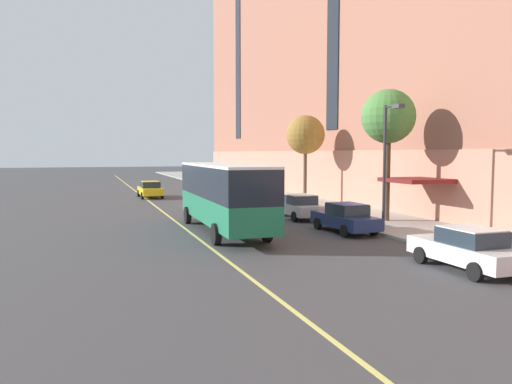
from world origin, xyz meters
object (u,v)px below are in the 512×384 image
object	(u,v)px
street_tree_mid_block	(388,118)
street_lamp	(387,154)
parked_car_silver_4	(298,206)
parked_car_white_6	(468,249)
parked_car_red_0	(232,190)
street_tree_far_uptown	(305,135)
parked_car_navy_3	(345,218)
city_bus	(224,193)
taxi_cab	(150,189)
parked_car_navy_1	(211,184)

from	to	relation	value
street_tree_mid_block	street_lamp	bearing A→B (deg)	-123.82
parked_car_silver_4	parked_car_white_6	world-z (taller)	same
parked_car_white_6	street_lamp	world-z (taller)	street_lamp
parked_car_red_0	street_tree_far_uptown	world-z (taller)	street_tree_far_uptown
parked_car_navy_3	parked_car_silver_4	xyz separation A→B (m)	(-0.05, 6.02, 0.00)
parked_car_white_6	city_bus	bearing A→B (deg)	118.48
street_tree_far_uptown	street_lamp	xyz separation A→B (m)	(-2.32, -15.24, -1.48)
city_bus	street_lamp	size ratio (longest dim) A/B	1.76
parked_car_navy_3	parked_car_white_6	distance (m)	8.99
parked_car_red_0	parked_car_white_6	size ratio (longest dim) A/B	0.94
parked_car_navy_3	street_lamp	xyz separation A→B (m)	(1.82, -1.04, 3.39)
city_bus	taxi_cab	world-z (taller)	city_bus
parked_car_silver_4	taxi_cab	bearing A→B (deg)	111.63
parked_car_navy_3	parked_car_navy_1	bearing A→B (deg)	90.10
parked_car_navy_1	parked_car_silver_4	xyz separation A→B (m)	(0.00, -23.62, 0.00)
taxi_cab	street_tree_far_uptown	bearing A→B (deg)	-41.17
parked_car_silver_4	parked_car_white_6	size ratio (longest dim) A/B	1.03
parked_car_navy_3	parked_car_red_0	bearing A→B (deg)	90.06
parked_car_navy_1	taxi_cab	size ratio (longest dim) A/B	1.00
parked_car_red_0	taxi_cab	distance (m)	7.74
street_lamp	taxi_cab	bearing A→B (deg)	109.77
city_bus	street_tree_far_uptown	distance (m)	16.21
parked_car_navy_3	parked_car_silver_4	distance (m)	6.02
parked_car_silver_4	parked_car_white_6	distance (m)	15.00
parked_car_silver_4	taxi_cab	world-z (taller)	same
parked_car_navy_1	parked_car_silver_4	distance (m)	23.62
city_bus	taxi_cab	bearing A→B (deg)	93.03
street_tree_mid_block	street_tree_far_uptown	size ratio (longest dim) A/B	1.10
parked_car_navy_1	parked_car_navy_3	xyz separation A→B (m)	(0.05, -29.63, -0.00)
parked_car_red_0	taxi_cab	world-z (taller)	same
city_bus	parked_car_navy_1	distance (m)	28.20
parked_car_white_6	street_tree_mid_block	size ratio (longest dim) A/B	0.59
city_bus	parked_car_red_0	size ratio (longest dim) A/B	2.67
street_tree_mid_block	street_lamp	xyz separation A→B (m)	(-2.32, -3.46, -2.12)
parked_car_navy_1	street_tree_mid_block	distance (m)	28.08
city_bus	street_tree_far_uptown	bearing A→B (deg)	49.81
street_tree_mid_block	street_lamp	distance (m)	4.68
parked_car_white_6	street_lamp	distance (m)	8.84
taxi_cab	street_tree_mid_block	xyz separation A→B (m)	(11.37, -21.72, 5.51)
parked_car_white_6	street_tree_far_uptown	xyz separation A→B (m)	(4.19, 23.19, 4.86)
street_tree_far_uptown	parked_car_red_0	bearing A→B (deg)	120.17
parked_car_navy_3	taxi_cab	size ratio (longest dim) A/B	1.01
parked_car_white_6	street_lamp	xyz separation A→B (m)	(1.87, 7.95, 3.39)
street_tree_mid_block	parked_car_white_6	bearing A→B (deg)	-110.15
city_bus	parked_car_navy_3	world-z (taller)	city_bus
street_tree_mid_block	street_lamp	size ratio (longest dim) A/B	1.20
parked_car_white_6	street_lamp	bearing A→B (deg)	76.78
parked_car_red_0	taxi_cab	xyz separation A→B (m)	(-7.21, 2.79, 0.00)
city_bus	street_tree_mid_block	size ratio (longest dim) A/B	1.46
parked_car_navy_3	street_tree_far_uptown	distance (m)	15.57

